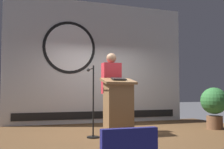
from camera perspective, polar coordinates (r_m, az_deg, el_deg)
ground_plane at (r=5.76m, az=2.40°, el=-15.35°), size 40.00×40.00×0.00m
stage_platform at (r=5.73m, az=2.39°, el=-13.88°), size 6.40×4.00×0.30m
banner_display at (r=7.44m, az=-2.96°, el=2.69°), size 5.13×0.12×3.39m
podium at (r=5.31m, az=1.38°, el=-6.95°), size 0.64×0.50×1.15m
speaker_person at (r=5.76m, az=-0.14°, el=-3.61°), size 0.40×0.26×1.71m
microphone_stand at (r=5.07m, az=-4.26°, el=-8.07°), size 0.24×0.58×1.36m
potted_plant at (r=6.59m, az=21.23°, el=-5.93°), size 0.62×0.62×0.96m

